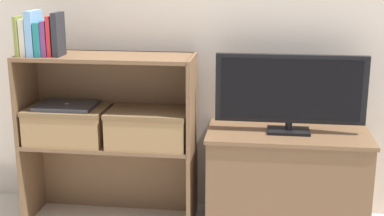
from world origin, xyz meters
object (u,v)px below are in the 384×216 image
at_px(book_teal, 42,39).
at_px(book_crimson, 52,36).
at_px(book_skyblue, 34,33).
at_px(storage_basket_left, 68,123).
at_px(book_plum, 47,38).
at_px(storage_basket_right, 149,126).
at_px(book_charcoal, 58,34).
at_px(tv_stand, 286,179).
at_px(laptop, 67,106).
at_px(book_olive, 22,36).
at_px(tv, 290,91).
at_px(book_ivory, 27,37).

distance_m(book_teal, book_crimson, 0.06).
distance_m(book_skyblue, storage_basket_left, 0.51).
distance_m(book_skyblue, book_plum, 0.07).
bearing_deg(book_skyblue, storage_basket_right, 4.18).
relative_size(book_skyblue, book_charcoal, 1.04).
relative_size(tv_stand, book_crimson, 4.12).
bearing_deg(storage_basket_right, book_skyblue, -175.82).
relative_size(book_teal, book_charcoal, 0.78).
xyz_separation_m(book_plum, storage_basket_left, (0.07, 0.04, -0.46)).
bearing_deg(storage_basket_left, book_teal, -156.06).
height_order(book_charcoal, laptop, book_charcoal).
xyz_separation_m(book_skyblue, book_charcoal, (0.13, -0.00, -0.00)).
xyz_separation_m(book_teal, book_charcoal, (0.09, -0.00, 0.02)).
distance_m(book_teal, book_charcoal, 0.09).
xyz_separation_m(book_skyblue, laptop, (0.13, 0.04, -0.39)).
xyz_separation_m(book_olive, book_plum, (0.14, 0.00, -0.01)).
height_order(tv, storage_basket_right, tv).
height_order(book_crimson, book_charcoal, book_charcoal).
bearing_deg(book_charcoal, book_olive, 180.00).
height_order(tv, storage_basket_left, tv).
bearing_deg(storage_basket_right, tv, 4.05).
distance_m(tv, book_ivory, 1.39).
bearing_deg(book_crimson, storage_basket_left, 47.97).
relative_size(book_skyblue, book_teal, 1.32).
xyz_separation_m(tv, book_olive, (-1.39, -0.09, 0.27)).
xyz_separation_m(book_skyblue, book_plum, (0.07, 0.00, -0.02)).
relative_size(book_olive, book_crimson, 0.99).
xyz_separation_m(book_ivory, book_skyblue, (0.04, 0.00, 0.02)).
xyz_separation_m(tv_stand, book_charcoal, (-1.19, -0.10, 0.77)).
relative_size(book_olive, storage_basket_left, 0.48).
bearing_deg(book_teal, book_crimson, 0.00).
relative_size(tv, book_plum, 4.25).
height_order(book_plum, book_charcoal, book_charcoal).
bearing_deg(tv, book_ivory, -176.02).
distance_m(tv_stand, book_plum, 1.46).
xyz_separation_m(tv_stand, laptop, (-1.18, -0.05, 0.38)).
relative_size(book_plum, storage_basket_right, 0.43).
bearing_deg(book_olive, book_ivory, 0.00).
relative_size(book_plum, book_crimson, 0.88).
xyz_separation_m(book_teal, storage_basket_right, (0.54, 0.04, -0.46)).
height_order(book_ivory, book_crimson, book_crimson).
relative_size(book_skyblue, book_plum, 1.28).
height_order(tv_stand, book_charcoal, book_charcoal).
xyz_separation_m(book_ivory, laptop, (0.18, 0.04, -0.37)).
relative_size(tv, book_charcoal, 3.46).
distance_m(book_crimson, book_charcoal, 0.03).
bearing_deg(tv, book_plum, -175.67).
bearing_deg(book_charcoal, book_plum, 180.00).
height_order(book_skyblue, book_teal, book_skyblue).
distance_m(book_charcoal, storage_basket_left, 0.48).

